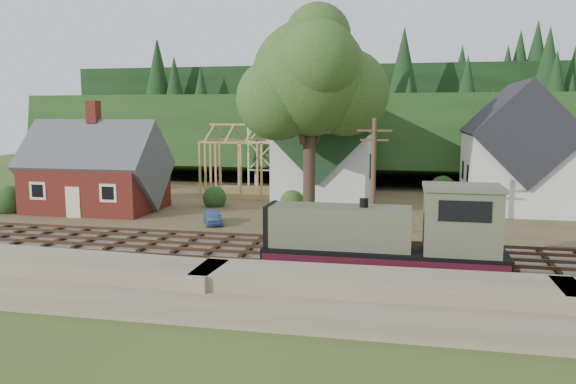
% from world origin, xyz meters
% --- Properties ---
extents(ground, '(140.00, 140.00, 0.00)m').
position_xyz_m(ground, '(0.00, 0.00, 0.00)').
color(ground, '#384C1E').
rests_on(ground, ground).
extents(embankment, '(64.00, 5.00, 1.60)m').
position_xyz_m(embankment, '(0.00, -8.50, 0.00)').
color(embankment, '#7F7259').
rests_on(embankment, ground).
extents(railroad_bed, '(64.00, 11.00, 0.16)m').
position_xyz_m(railroad_bed, '(0.00, 0.00, 0.08)').
color(railroad_bed, '#726B5B').
rests_on(railroad_bed, ground).
extents(village_flat, '(64.00, 26.00, 0.30)m').
position_xyz_m(village_flat, '(0.00, 18.00, 0.15)').
color(village_flat, brown).
rests_on(village_flat, ground).
extents(hillside, '(70.00, 28.96, 12.74)m').
position_xyz_m(hillside, '(0.00, 42.00, 0.00)').
color(hillside, '#1E3F19').
rests_on(hillside, ground).
extents(ridge, '(80.00, 20.00, 12.00)m').
position_xyz_m(ridge, '(0.00, 58.00, 0.00)').
color(ridge, black).
rests_on(ridge, ground).
extents(depot, '(10.80, 7.41, 9.00)m').
position_xyz_m(depot, '(-16.00, 11.00, 3.21)').
color(depot, '#541F13').
rests_on(depot, village_flat).
extents(church, '(8.40, 15.17, 13.00)m').
position_xyz_m(church, '(2.00, 19.68, 5.18)').
color(church, silver).
rests_on(church, village_flat).
extents(farmhouse, '(8.40, 10.80, 10.60)m').
position_xyz_m(farmhouse, '(18.00, 19.00, 4.87)').
color(farmhouse, silver).
rests_on(farmhouse, village_flat).
extents(timber_frame, '(8.20, 6.20, 6.99)m').
position_xyz_m(timber_frame, '(-6.00, 22.00, 3.27)').
color(timber_frame, tan).
rests_on(timber_frame, village_flat).
extents(lattice_tower, '(3.20, 3.20, 12.12)m').
position_xyz_m(lattice_tower, '(-6.00, 28.00, 10.03)').
color(lattice_tower, silver).
rests_on(lattice_tower, village_flat).
extents(big_tree, '(10.90, 8.40, 14.70)m').
position_xyz_m(big_tree, '(2.17, 10.08, 10.22)').
color(big_tree, '#38281E').
rests_on(big_tree, village_flat).
extents(telegraph_pole_near, '(2.20, 0.28, 8.00)m').
position_xyz_m(telegraph_pole_near, '(7.00, 5.20, 4.25)').
color(telegraph_pole_near, '#4C331E').
rests_on(telegraph_pole_near, ground).
extents(locomotive, '(11.73, 2.93, 4.70)m').
position_xyz_m(locomotive, '(8.43, -3.00, 2.09)').
color(locomotive, black).
rests_on(locomotive, railroad_bed).
extents(car_blue, '(2.45, 3.37, 1.07)m').
position_xyz_m(car_blue, '(-4.62, 7.32, 0.83)').
color(car_blue, '#5577B7').
rests_on(car_blue, village_flat).
extents(car_red, '(3.89, 1.82, 1.08)m').
position_xyz_m(car_red, '(20.00, 18.96, 0.84)').
color(car_red, red).
rests_on(car_red, village_flat).
extents(patio_set, '(2.38, 2.38, 2.65)m').
position_xyz_m(patio_set, '(-18.43, 9.40, 2.55)').
color(patio_set, silver).
rests_on(patio_set, village_flat).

